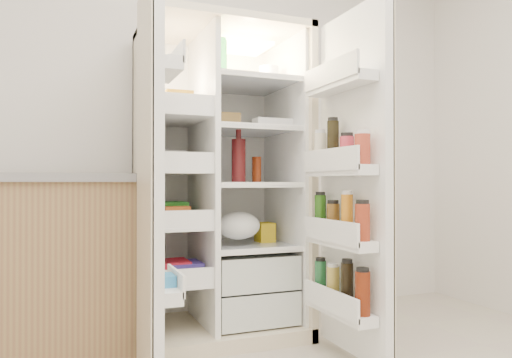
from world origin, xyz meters
name	(u,v)px	position (x,y,z in m)	size (l,w,h in m)	color
wall_back	(195,113)	(0.00, 2.00, 1.35)	(4.00, 0.02, 2.70)	white
refrigerator	(220,207)	(0.06, 1.65, 0.74)	(0.92, 0.70, 1.80)	beige
freezer_door	(151,183)	(-0.45, 1.05, 0.89)	(0.15, 0.40, 1.72)	white
fridge_door	(351,188)	(0.53, 0.96, 0.87)	(0.17, 0.58, 1.72)	white
kitchen_counter	(1,266)	(-1.10, 1.62, 0.47)	(1.29, 0.69, 0.94)	#96794B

